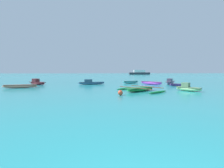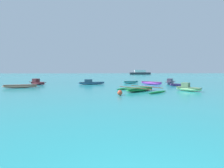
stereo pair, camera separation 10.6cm
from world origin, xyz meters
The scene contains 11 objects.
moored_boat_0 centered at (-2.47, 24.31, 0.27)m, with size 4.02×1.60×0.76m.
moored_boat_1 centered at (-10.15, 24.20, 0.30)m, with size 2.95×2.36×0.86m.
moored_boat_2 centered at (-10.36, 19.42, 0.23)m, with size 3.78×1.35×0.40m.
moored_boat_3 centered at (9.51, 24.49, 0.30)m, with size 2.80×3.58×0.85m.
moored_boat_4 centered at (7.72, 15.45, 0.29)m, with size 2.12×2.34×0.83m.
moored_boat_5 centered at (9.16, 20.84, 0.17)m, with size 2.38×0.91×0.30m.
moored_boat_6 centered at (2.95, 15.62, 0.20)m, with size 4.74×5.00×0.43m.
moored_boat_7 centered at (3.69, 26.08, 0.22)m, with size 2.67×1.24×0.39m.
moored_boat_8 centered at (6.23, 23.37, 0.25)m, with size 2.64×3.09×0.44m.
mooring_buoy_1 centered at (0.66, 12.88, 0.21)m, with size 0.42×0.42×0.42m.
distant_ferry centered at (17.80, 84.57, 0.91)m, with size 10.19×2.24×2.24m.
Camera 2 is at (-0.76, -1.37, 2.06)m, focal length 28.00 mm.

